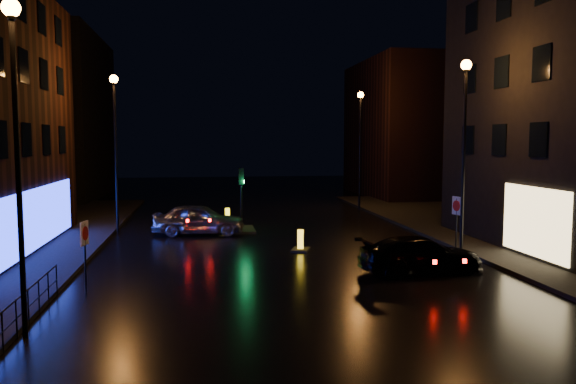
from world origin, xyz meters
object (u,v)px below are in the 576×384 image
Objects in this scene: dark_sedan at (421,255)px; bollard_near at (300,246)px; silver_hatchback at (199,219)px; road_sign_left at (85,240)px; bollard_far at (227,221)px; traffic_signal at (241,222)px; road_sign_right at (457,210)px.

bollard_near is (-3.73, 4.87, -0.48)m from dark_sedan.
road_sign_left is (-3.60, -10.98, 0.96)m from silver_hatchback.
traffic_signal is at bearing -86.46° from bollard_far.
traffic_signal is 2.88× the size of bollard_far.
silver_hatchback is 12.95m from dark_sedan.
road_sign_left is (-8.15, -5.90, 1.56)m from bollard_near.
road_sign_left is (-5.91, -11.92, 1.27)m from traffic_signal.
bollard_near is at bearing -24.70° from road_sign_right.
traffic_signal is 0.72× the size of silver_hatchback.
bollard_far is at bearing 128.45° from bollard_near.
silver_hatchback is at bearing 151.72° from bollard_near.
bollard_far is (-2.90, 8.63, -0.00)m from bollard_near.
bollard_near is at bearing -81.97° from bollard_far.
dark_sedan is 1.99× the size of road_sign_left.
traffic_signal is at bearing -63.13° from silver_hatchback.
dark_sedan is at bearing -135.46° from silver_hatchback.
silver_hatchback is 4.00× the size of bollard_far.
road_sign_right is (15.00, 4.63, 0.08)m from road_sign_left.
road_sign_left reaches higher than bollard_near.
bollard_far is at bearing -59.65° from road_sign_right.
silver_hatchback reaches higher than bollard_far.
dark_sedan is (8.28, -9.95, -0.13)m from silver_hatchback.
bollard_far is at bearing -20.30° from silver_hatchback.
road_sign_left is 15.70m from road_sign_right.
bollard_far is (-6.62, 13.49, -0.48)m from dark_sedan.
bollard_far is at bearing 21.42° from dark_sedan.
silver_hatchback reaches higher than dark_sedan.
bollard_near reaches higher than bollard_far.
silver_hatchback is 11.60m from road_sign_left.
bollard_near is (2.24, -6.02, -0.29)m from traffic_signal.
dark_sedan is 11.97m from road_sign_left.
dark_sedan is 6.15m from bollard_near.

